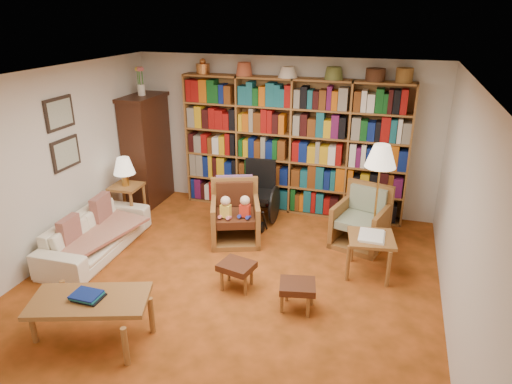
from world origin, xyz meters
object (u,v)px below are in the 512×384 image
at_px(armchair_leather, 237,215).
at_px(wheelchair, 258,194).
at_px(footstool_a, 237,268).
at_px(footstool_b, 297,288).
at_px(floor_lamp, 381,161).
at_px(side_table_papers, 371,242).
at_px(side_table_lamp, 127,194).
at_px(coffee_table, 90,303).
at_px(sofa, 96,234).
at_px(armchair_sage, 361,221).

xyz_separation_m(armchair_leather, wheelchair, (0.11, 0.65, 0.09)).
bearing_deg(footstool_a, footstool_b, -14.12).
height_order(wheelchair, footstool_b, wheelchair).
relative_size(floor_lamp, side_table_papers, 2.40).
xyz_separation_m(side_table_papers, footstool_a, (-1.51, -0.81, -0.18)).
xyz_separation_m(wheelchair, side_table_papers, (1.82, -1.10, -0.00)).
bearing_deg(side_table_lamp, side_table_papers, -6.74).
xyz_separation_m(armchair_leather, footstool_b, (1.22, -1.45, -0.09)).
bearing_deg(coffee_table, sofa, 124.21).
bearing_deg(footstool_a, side_table_papers, 28.12).
relative_size(wheelchair, floor_lamp, 0.64).
relative_size(armchair_sage, floor_lamp, 0.57).
bearing_deg(side_table_lamp, footstool_b, -25.37).
xyz_separation_m(side_table_lamp, footstool_b, (3.06, -1.45, -0.19)).
bearing_deg(floor_lamp, coffee_table, -133.85).
distance_m(side_table_lamp, armchair_sage, 3.61).
height_order(floor_lamp, coffee_table, floor_lamp).
bearing_deg(side_table_lamp, armchair_leather, -0.06).
relative_size(armchair_sage, wheelchair, 0.89).
height_order(armchair_sage, coffee_table, armchair_sage).
height_order(footstool_a, footstool_b, same).
relative_size(side_table_lamp, side_table_papers, 0.96).
height_order(armchair_leather, floor_lamp, floor_lamp).
relative_size(side_table_lamp, floor_lamp, 0.40).
distance_m(armchair_leather, coffee_table, 2.63).
height_order(wheelchair, floor_lamp, floor_lamp).
xyz_separation_m(wheelchair, footstool_b, (1.11, -2.10, -0.18)).
distance_m(floor_lamp, footstool_b, 2.07).
xyz_separation_m(wheelchair, footstool_a, (0.32, -1.90, -0.18)).
bearing_deg(side_table_papers, sofa, -171.65).
distance_m(armchair_sage, footstool_a, 2.11).
bearing_deg(side_table_papers, armchair_leather, 167.09).
bearing_deg(coffee_table, floor_lamp, 46.15).
xyz_separation_m(armchair_sage, side_table_papers, (0.19, -0.85, 0.12)).
relative_size(wheelchair, coffee_table, 0.77).
relative_size(floor_lamp, footstool_b, 3.38).
distance_m(sofa, footstool_a, 2.18).
distance_m(sofa, wheelchair, 2.48).
distance_m(side_table_lamp, side_table_papers, 3.80).
height_order(wheelchair, coffee_table, wheelchair).
height_order(floor_lamp, side_table_papers, floor_lamp).
bearing_deg(footstool_a, side_table_lamp, 151.10).
distance_m(wheelchair, footstool_b, 2.39).
xyz_separation_m(sofa, side_table_papers, (3.68, 0.54, 0.18)).
height_order(armchair_leather, armchair_sage, armchair_leather).
bearing_deg(wheelchair, floor_lamp, -14.82).
bearing_deg(wheelchair, sofa, -138.48).
xyz_separation_m(sofa, footstool_b, (2.96, -0.47, 0.01)).
relative_size(armchair_sage, footstool_a, 1.91).
relative_size(side_table_lamp, coffee_table, 0.48).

